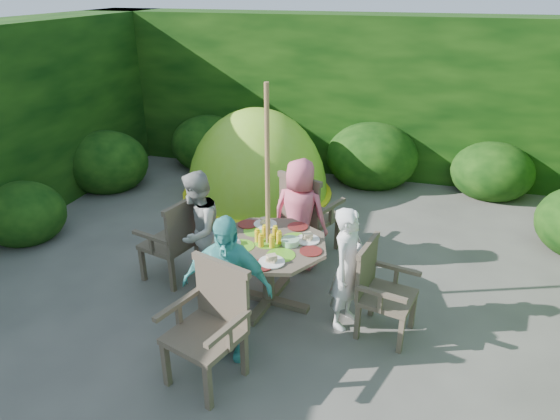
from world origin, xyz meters
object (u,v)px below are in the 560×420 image
(garden_chair_left, at_px, (174,239))
(child_front, at_px, (227,288))
(garden_chair_right, at_px, (380,289))
(child_left, at_px, (198,231))
(parasol_pole, at_px, (268,203))
(dome_tent, at_px, (257,193))
(child_back, at_px, (300,215))
(child_right, at_px, (348,269))
(patio_table, at_px, (269,252))
(garden_chair_front, at_px, (211,323))
(garden_chair_back, at_px, (307,213))

(garden_chair_left, xyz_separation_m, child_front, (0.98, -0.93, 0.17))
(garden_chair_right, distance_m, child_front, 1.38)
(child_left, bearing_deg, parasol_pole, 76.73)
(child_front, relative_size, dome_tent, 0.50)
(child_back, bearing_deg, child_left, 42.92)
(child_right, xyz_separation_m, child_left, (-1.59, 0.22, 0.04))
(patio_table, relative_size, garden_chair_front, 1.39)
(patio_table, relative_size, child_right, 1.12)
(garden_chair_back, bearing_deg, child_back, 108.88)
(garden_chair_back, distance_m, child_left, 1.35)
(garden_chair_left, distance_m, garden_chair_front, 1.56)
(garden_chair_left, distance_m, child_back, 1.37)
(child_back, height_order, dome_tent, dome_tent)
(garden_chair_back, bearing_deg, garden_chair_right, 150.56)
(child_right, bearing_deg, child_front, 144.60)
(garden_chair_front, relative_size, child_right, 0.80)
(garden_chair_left, bearing_deg, parasol_pole, 97.11)
(child_right, relative_size, dome_tent, 0.45)
(garden_chair_front, bearing_deg, child_back, 100.50)
(patio_table, distance_m, garden_chair_left, 1.11)
(garden_chair_right, xyz_separation_m, child_left, (-1.89, 0.25, 0.18))
(child_left, bearing_deg, garden_chair_left, -101.51)
(parasol_pole, bearing_deg, child_right, -7.81)
(garden_chair_right, bearing_deg, parasol_pole, 94.49)
(child_right, bearing_deg, child_back, 54.60)
(garden_chair_front, bearing_deg, child_front, 102.91)
(garden_chair_right, relative_size, garden_chair_front, 0.90)
(patio_table, relative_size, child_front, 1.01)
(garden_chair_left, relative_size, child_back, 0.71)
(child_left, distance_m, child_front, 1.13)
(garden_chair_front, distance_m, child_back, 1.90)
(child_left, xyz_separation_m, child_back, (0.90, 0.68, -0.00))
(parasol_pole, relative_size, garden_chair_back, 2.24)
(garden_chair_left, xyz_separation_m, garden_chair_front, (0.96, -1.23, 0.03))
(child_left, xyz_separation_m, dome_tent, (-0.25, 2.57, -0.64))
(patio_table, bearing_deg, child_back, 82.48)
(patio_table, height_order, garden_chair_left, garden_chair_left)
(child_back, bearing_deg, garden_chair_back, -87.82)
(child_left, bearing_deg, dome_tent, -179.99)
(dome_tent, bearing_deg, child_left, -68.52)
(parasol_pole, relative_size, garden_chair_left, 2.43)
(child_right, xyz_separation_m, child_front, (-0.90, -0.68, 0.06))
(garden_chair_front, distance_m, child_front, 0.33)
(parasol_pole, height_order, child_front, parasol_pole)
(garden_chair_right, relative_size, child_left, 0.67)
(garden_chair_back, relative_size, child_back, 0.78)
(child_front, bearing_deg, child_back, 76.45)
(garden_chair_left, distance_m, child_front, 1.37)
(child_back, relative_size, child_front, 0.96)
(garden_chair_left, relative_size, dome_tent, 0.34)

